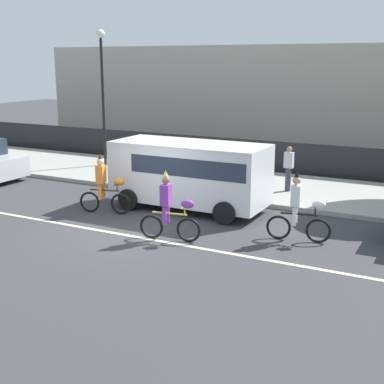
{
  "coord_description": "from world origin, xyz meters",
  "views": [
    {
      "loc": [
        8.28,
        -12.15,
        4.7
      ],
      "look_at": [
        1.29,
        1.2,
        1.0
      ],
      "focal_mm": 50.0,
      "sensor_mm": 36.0,
      "label": 1
    }
  ],
  "objects_px": {
    "parade_cyclist_orange": "(105,187)",
    "street_lamp_post": "(102,78)",
    "parked_van_white": "(192,171)",
    "pedestrian_onlooker": "(289,167)",
    "parade_cyclist_zebra": "(300,211)",
    "parade_cyclist_purple": "(170,210)"
  },
  "relations": [
    {
      "from": "parade_cyclist_orange",
      "to": "pedestrian_onlooker",
      "type": "distance_m",
      "value": 6.62
    },
    {
      "from": "parade_cyclist_purple",
      "to": "street_lamp_post",
      "type": "relative_size",
      "value": 0.33
    },
    {
      "from": "parade_cyclist_purple",
      "to": "parked_van_white",
      "type": "distance_m",
      "value": 3.17
    },
    {
      "from": "parade_cyclist_orange",
      "to": "parked_van_white",
      "type": "distance_m",
      "value": 2.8
    },
    {
      "from": "parked_van_white",
      "to": "pedestrian_onlooker",
      "type": "distance_m",
      "value": 3.96
    },
    {
      "from": "parked_van_white",
      "to": "parade_cyclist_zebra",
      "type": "bearing_deg",
      "value": -20.12
    },
    {
      "from": "parked_van_white",
      "to": "street_lamp_post",
      "type": "relative_size",
      "value": 0.85
    },
    {
      "from": "parade_cyclist_purple",
      "to": "parade_cyclist_zebra",
      "type": "bearing_deg",
      "value": 26.52
    },
    {
      "from": "parade_cyclist_orange",
      "to": "parked_van_white",
      "type": "height_order",
      "value": "parked_van_white"
    },
    {
      "from": "parade_cyclist_zebra",
      "to": "pedestrian_onlooker",
      "type": "relative_size",
      "value": 1.19
    },
    {
      "from": "parade_cyclist_orange",
      "to": "street_lamp_post",
      "type": "xyz_separation_m",
      "value": [
        -4.43,
        5.97,
        3.15
      ]
    },
    {
      "from": "parade_cyclist_purple",
      "to": "parade_cyclist_zebra",
      "type": "relative_size",
      "value": 1.0
    },
    {
      "from": "parade_cyclist_zebra",
      "to": "street_lamp_post",
      "type": "distance_m",
      "value": 12.51
    },
    {
      "from": "parked_van_white",
      "to": "pedestrian_onlooker",
      "type": "bearing_deg",
      "value": 56.66
    },
    {
      "from": "street_lamp_post",
      "to": "pedestrian_onlooker",
      "type": "bearing_deg",
      "value": -6.54
    },
    {
      "from": "parade_cyclist_orange",
      "to": "street_lamp_post",
      "type": "bearing_deg",
      "value": 126.57
    },
    {
      "from": "parade_cyclist_purple",
      "to": "street_lamp_post",
      "type": "xyz_separation_m",
      "value": [
        -7.57,
        7.32,
        3.15
      ]
    },
    {
      "from": "parade_cyclist_orange",
      "to": "parked_van_white",
      "type": "bearing_deg",
      "value": 36.85
    },
    {
      "from": "street_lamp_post",
      "to": "parade_cyclist_purple",
      "type": "bearing_deg",
      "value": -44.03
    },
    {
      "from": "parade_cyclist_zebra",
      "to": "parade_cyclist_purple",
      "type": "bearing_deg",
      "value": -153.48
    },
    {
      "from": "parked_van_white",
      "to": "street_lamp_post",
      "type": "bearing_deg",
      "value": 146.99
    },
    {
      "from": "parked_van_white",
      "to": "parade_cyclist_orange",
      "type": "bearing_deg",
      "value": -143.15
    }
  ]
}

